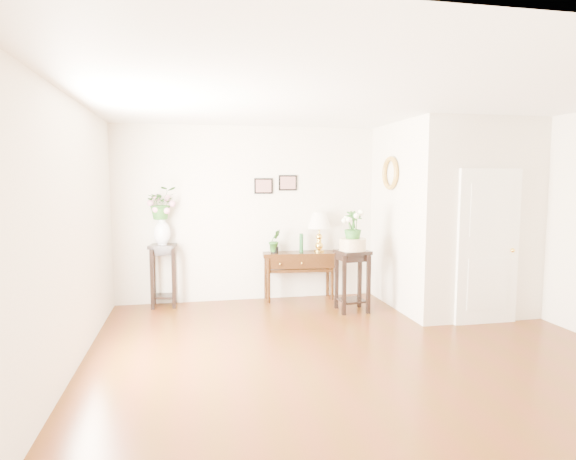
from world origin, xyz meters
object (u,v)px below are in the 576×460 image
object	(u,v)px
console_table	(299,276)
plant_stand_b	(352,281)
plant_stand_a	(163,275)
table_lamp	(319,230)

from	to	relation	value
console_table	plant_stand_b	bearing A→B (deg)	-47.51
plant_stand_a	table_lamp	bearing A→B (deg)	0.00
plant_stand_a	plant_stand_b	bearing A→B (deg)	-16.86
table_lamp	plant_stand_b	xyz separation A→B (m)	(0.28, -0.84, -0.67)
console_table	table_lamp	bearing A→B (deg)	5.98
console_table	plant_stand_a	distance (m)	2.15
console_table	plant_stand_b	size ratio (longest dim) A/B	1.28
console_table	plant_stand_a	xyz separation A→B (m)	(-2.14, 0.00, 0.09)
console_table	table_lamp	distance (m)	0.81
console_table	plant_stand_a	world-z (taller)	plant_stand_a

